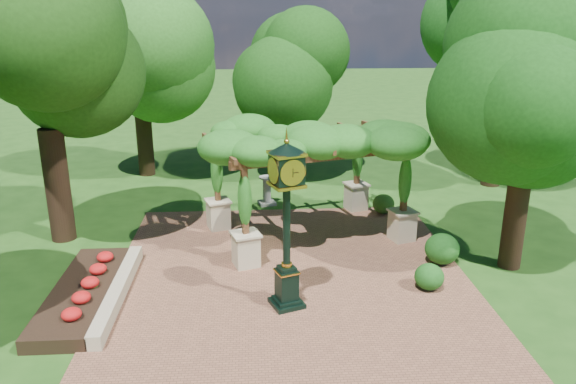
{
  "coord_description": "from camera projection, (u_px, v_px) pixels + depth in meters",
  "views": [
    {
      "loc": [
        -1.0,
        -12.95,
        7.24
      ],
      "look_at": [
        0.0,
        2.5,
        2.2
      ],
      "focal_mm": 35.0,
      "sensor_mm": 36.0,
      "label": 1
    }
  ],
  "objects": [
    {
      "name": "shrub_mid",
      "position": [
        442.0,
        249.0,
        16.61
      ],
      "size": [
        1.04,
        1.04,
        0.91
      ],
      "primitive_type": "ellipsoid",
      "rotation": [
        0.0,
        0.0,
        0.02
      ],
      "color": "#184B15",
      "rests_on": "brick_plaza"
    },
    {
      "name": "flower_bed",
      "position": [
        83.0,
        293.0,
        14.68
      ],
      "size": [
        1.5,
        5.0,
        0.36
      ],
      "primitive_type": "cube",
      "color": "red",
      "rests_on": "ground"
    },
    {
      "name": "tree_north",
      "position": [
        298.0,
        62.0,
        24.63
      ],
      "size": [
        4.47,
        4.47,
        7.34
      ],
      "color": "#302113",
      "rests_on": "ground"
    },
    {
      "name": "pedestal_clock",
      "position": [
        287.0,
        211.0,
        13.57
      ],
      "size": [
        1.1,
        1.1,
        4.35
      ],
      "rotation": [
        0.0,
        0.0,
        0.36
      ],
      "color": "black",
      "rests_on": "brick_plaza"
    },
    {
      "name": "tree_west_far",
      "position": [
        137.0,
        39.0,
        24.03
      ],
      "size": [
        4.56,
        4.56,
        8.83
      ],
      "color": "black",
      "rests_on": "ground"
    },
    {
      "name": "border_wall",
      "position": [
        118.0,
        291.0,
        14.73
      ],
      "size": [
        0.35,
        5.0,
        0.4
      ],
      "primitive_type": "cube",
      "color": "#C6B793",
      "rests_on": "ground"
    },
    {
      "name": "ground",
      "position": [
        294.0,
        302.0,
        14.59
      ],
      "size": [
        120.0,
        120.0,
        0.0
      ],
      "primitive_type": "plane",
      "color": "#1E4714",
      "rests_on": "ground"
    },
    {
      "name": "pergola",
      "position": [
        309.0,
        142.0,
        17.99
      ],
      "size": [
        7.06,
        5.53,
        3.89
      ],
      "rotation": [
        0.0,
        0.0,
        0.31
      ],
      "color": "beige",
      "rests_on": "brick_plaza"
    },
    {
      "name": "shrub_back",
      "position": [
        383.0,
        204.0,
        20.73
      ],
      "size": [
        0.89,
        0.89,
        0.73
      ],
      "primitive_type": "ellipsoid",
      "rotation": [
        0.0,
        0.0,
        -0.1
      ],
      "color": "#2D5B1A",
      "rests_on": "brick_plaza"
    },
    {
      "name": "tree_east_near",
      "position": [
        532.0,
        87.0,
        15.0
      ],
      "size": [
        4.08,
        4.08,
        7.68
      ],
      "color": "#362015",
      "rests_on": "ground"
    },
    {
      "name": "brick_plaza",
      "position": [
        291.0,
        283.0,
        15.54
      ],
      "size": [
        10.0,
        12.0,
        0.04
      ],
      "primitive_type": "cube",
      "color": "brown",
      "rests_on": "ground"
    },
    {
      "name": "tree_west_near",
      "position": [
        37.0,
        34.0,
        16.6
      ],
      "size": [
        4.51,
        4.51,
        9.57
      ],
      "color": "black",
      "rests_on": "ground"
    },
    {
      "name": "shrub_front",
      "position": [
        429.0,
        277.0,
        15.1
      ],
      "size": [
        0.93,
        0.93,
        0.71
      ],
      "primitive_type": "ellipsoid",
      "rotation": [
        0.0,
        0.0,
        -0.19
      ],
      "color": "#194F16",
      "rests_on": "brick_plaza"
    },
    {
      "name": "tree_east_far",
      "position": [
        511.0,
        0.0,
        22.02
      ],
      "size": [
        5.58,
        5.58,
        11.08
      ],
      "color": "black",
      "rests_on": "ground"
    },
    {
      "name": "sundial",
      "position": [
        267.0,
        192.0,
        21.77
      ],
      "size": [
        0.76,
        0.76,
        1.12
      ],
      "rotation": [
        0.0,
        0.0,
        0.26
      ],
      "color": "gray",
      "rests_on": "ground"
    }
  ]
}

